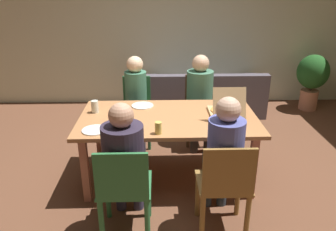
% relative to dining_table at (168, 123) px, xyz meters
% --- Properties ---
extents(ground_plane, '(20.00, 20.00, 0.00)m').
position_rel_dining_table_xyz_m(ground_plane, '(0.00, 0.00, -0.68)').
color(ground_plane, brown).
extents(back_wall, '(6.90, 0.12, 2.77)m').
position_rel_dining_table_xyz_m(back_wall, '(0.00, 2.67, 0.71)').
color(back_wall, beige).
rests_on(back_wall, ground).
extents(dining_table, '(1.91, 1.06, 0.76)m').
position_rel_dining_table_xyz_m(dining_table, '(0.00, 0.00, 0.00)').
color(dining_table, '#B37546').
rests_on(dining_table, ground).
extents(chair_0, '(0.45, 0.44, 0.90)m').
position_rel_dining_table_xyz_m(chair_0, '(-0.40, -0.95, -0.19)').
color(chair_0, '#2D6F3C').
rests_on(chair_0, ground).
extents(person_0, '(0.35, 0.53, 1.23)m').
position_rel_dining_table_xyz_m(person_0, '(-0.40, -0.81, 0.05)').
color(person_0, '#332F46').
rests_on(person_0, ground).
extents(chair_1, '(0.39, 0.40, 0.93)m').
position_rel_dining_table_xyz_m(chair_1, '(-0.40, 0.93, -0.18)').
color(chair_1, '#2E673D').
rests_on(chair_1, ground).
extents(person_1, '(0.28, 0.47, 1.24)m').
position_rel_dining_table_xyz_m(person_1, '(-0.40, 0.80, 0.05)').
color(person_1, '#3C3A48').
rests_on(person_1, ground).
extents(chair_2, '(0.38, 0.42, 0.92)m').
position_rel_dining_table_xyz_m(chair_2, '(0.45, 1.00, -0.17)').
color(chair_2, brown).
rests_on(chair_2, ground).
extents(person_2, '(0.35, 0.54, 1.24)m').
position_rel_dining_table_xyz_m(person_2, '(0.45, 0.86, 0.06)').
color(person_2, '#3F3C3A').
rests_on(person_2, ground).
extents(chair_3, '(0.45, 0.41, 0.91)m').
position_rel_dining_table_xyz_m(chair_3, '(0.45, -0.94, -0.18)').
color(chair_3, olive).
rests_on(chair_3, ground).
extents(person_3, '(0.31, 0.54, 1.27)m').
position_rel_dining_table_xyz_m(person_3, '(0.45, -0.79, 0.06)').
color(person_3, '#2E3A44').
rests_on(person_3, ground).
extents(pizza_box_0, '(0.34, 0.45, 0.35)m').
position_rel_dining_table_xyz_m(pizza_box_0, '(0.62, 0.04, 0.13)').
color(pizza_box_0, tan).
rests_on(pizza_box_0, dining_table).
extents(plate_0, '(0.25, 0.25, 0.01)m').
position_rel_dining_table_xyz_m(plate_0, '(-0.29, 0.33, 0.09)').
color(plate_0, white).
rests_on(plate_0, dining_table).
extents(plate_1, '(0.25, 0.25, 0.01)m').
position_rel_dining_table_xyz_m(plate_1, '(-0.73, -0.34, 0.09)').
color(plate_1, white).
rests_on(plate_1, dining_table).
extents(drinking_glass_0, '(0.07, 0.07, 0.12)m').
position_rel_dining_table_xyz_m(drinking_glass_0, '(-0.11, -0.43, 0.14)').
color(drinking_glass_0, '#DDC25A').
rests_on(drinking_glass_0, dining_table).
extents(drinking_glass_1, '(0.08, 0.08, 0.14)m').
position_rel_dining_table_xyz_m(drinking_glass_1, '(-0.81, 0.14, 0.15)').
color(drinking_glass_1, silver).
rests_on(drinking_glass_1, dining_table).
extents(drinking_glass_2, '(0.08, 0.08, 0.14)m').
position_rel_dining_table_xyz_m(drinking_glass_2, '(-0.54, -0.28, 0.15)').
color(drinking_glass_2, silver).
rests_on(drinking_glass_2, dining_table).
extents(couch, '(2.00, 0.85, 0.74)m').
position_rel_dining_table_xyz_m(couch, '(0.67, 2.04, -0.41)').
color(couch, '#544E58').
rests_on(couch, ground).
extents(potted_plant, '(0.53, 0.53, 0.97)m').
position_rel_dining_table_xyz_m(potted_plant, '(2.55, 2.13, -0.08)').
color(potted_plant, '#BC7858').
rests_on(potted_plant, ground).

